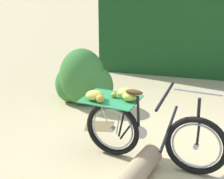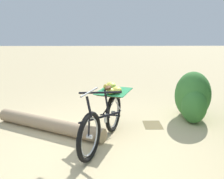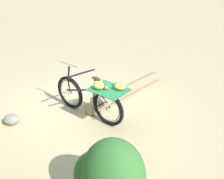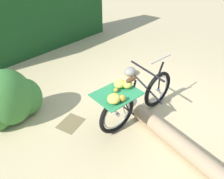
% 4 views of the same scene
% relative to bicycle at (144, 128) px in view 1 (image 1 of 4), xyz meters
% --- Properties ---
extents(ground_plane, '(60.00, 60.00, 0.00)m').
position_rel_bicycle_xyz_m(ground_plane, '(-0.37, 0.03, -0.47)').
color(ground_plane, '#C6B284').
extents(foliage_hedge, '(5.03, 1.93, 2.78)m').
position_rel_bicycle_xyz_m(foliage_hedge, '(-1.58, -3.89, 0.92)').
color(foliage_hedge, '#19471E').
rests_on(foliage_hedge, ground_plane).
extents(bicycle, '(1.77, 0.97, 1.03)m').
position_rel_bicycle_xyz_m(bicycle, '(0.00, 0.00, 0.00)').
color(bicycle, black).
rests_on(bicycle, ground_plane).
extents(shrub_cluster, '(1.07, 0.74, 1.02)m').
position_rel_bicycle_xyz_m(shrub_cluster, '(1.02, -1.87, -0.02)').
color(shrub_cluster, '#387533').
rests_on(shrub_cluster, ground_plane).
extents(leaf_litter_patch, '(0.44, 0.36, 0.01)m').
position_rel_bicycle_xyz_m(leaf_litter_patch, '(0.64, -0.95, -0.47)').
color(leaf_litter_patch, olive).
rests_on(leaf_litter_patch, ground_plane).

